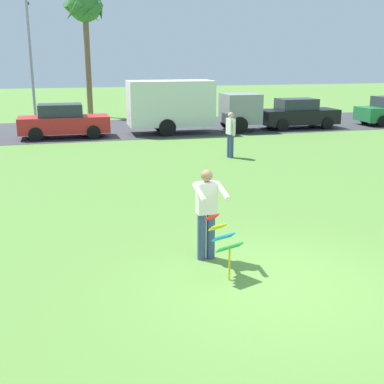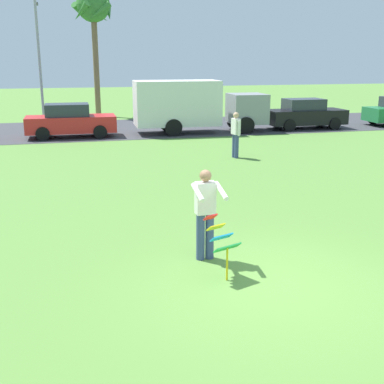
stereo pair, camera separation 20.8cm
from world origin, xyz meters
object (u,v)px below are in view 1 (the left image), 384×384
streetlight_pole (30,53)px  person_walker_near (231,133)px  kite_held (224,239)px  parked_car_black (298,114)px  parked_car_red (63,121)px  palm_tree_right_near (85,10)px  person_kite_flyer (207,211)px  parked_truck_grey_van (186,105)px

streetlight_pole → person_walker_near: (7.53, -14.24, -3.06)m
kite_held → streetlight_pole: streetlight_pole is taller
parked_car_black → parked_car_red: bearing=180.0°
palm_tree_right_near → person_walker_near: size_ratio=4.60×
person_kite_flyer → parked_car_red: bearing=97.9°
parked_truck_grey_van → streetlight_pole: streetlight_pole is taller
person_kite_flyer → parked_car_red: size_ratio=0.41×
person_kite_flyer → parked_truck_grey_van: 16.49m
kite_held → parked_car_red: (-2.28, 16.85, 0.07)m
person_kite_flyer → parked_car_black: person_kite_flyer is taller
kite_held → streetlight_pole: (-3.79, 24.33, 3.29)m
person_walker_near → person_kite_flyer: bearing=-112.3°
kite_held → parked_car_black: size_ratio=0.25×
parked_truck_grey_van → person_kite_flyer: bearing=-103.5°
parked_car_red → streetlight_pole: 8.28m
person_kite_flyer → palm_tree_right_near: size_ratio=0.22×
streetlight_pole → person_walker_near: 16.40m
parked_car_black → person_walker_near: size_ratio=2.43×
palm_tree_right_near → parked_truck_grey_van: bearing=-64.9°
person_kite_flyer → parked_truck_grey_van: parked_truck_grey_van is taller
streetlight_pole → person_walker_near: size_ratio=4.05×
person_kite_flyer → parked_truck_grey_van: (3.84, 16.03, 0.46)m
parked_car_black → streetlight_pole: streetlight_pole is taller
kite_held → palm_tree_right_near: (-0.38, 25.76, 5.88)m
person_kite_flyer → parked_car_red: 16.18m
parked_car_red → kite_held: bearing=-82.3°
person_kite_flyer → parked_car_black: size_ratio=0.41×
kite_held → parked_car_red: 17.00m
person_kite_flyer → palm_tree_right_near: 25.56m
parked_truck_grey_van → person_walker_near: size_ratio=3.90×
person_kite_flyer → palm_tree_right_near: bearing=90.7°
parked_car_red → parked_car_black: (12.30, -0.00, 0.00)m
parked_truck_grey_van → parked_car_black: size_ratio=1.61×
parked_truck_grey_van → palm_tree_right_near: 11.11m
streetlight_pole → person_walker_near: streetlight_pole is taller
parked_truck_grey_van → palm_tree_right_near: bearing=115.1°
parked_car_red → person_walker_near: bearing=-48.4°
parked_car_red → streetlight_pole: (-1.51, 7.47, 3.22)m
person_kite_flyer → parked_truck_grey_van: size_ratio=0.26×
kite_held → parked_truck_grey_van: (3.79, 16.85, 0.71)m
person_kite_flyer → parked_car_black: bearing=57.8°
person_walker_near → streetlight_pole: bearing=117.9°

